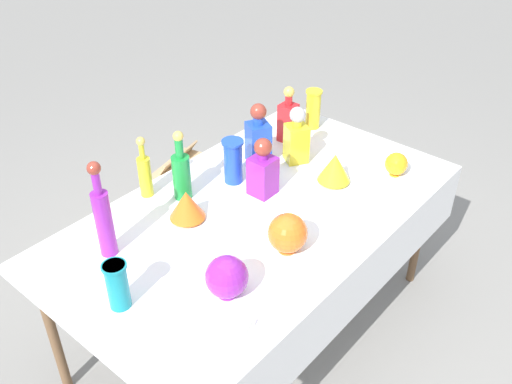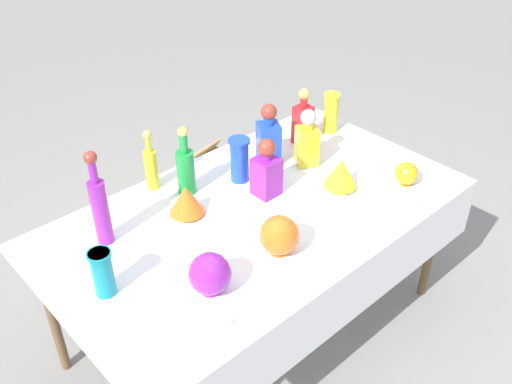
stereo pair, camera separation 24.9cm
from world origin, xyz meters
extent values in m
plane|color=gray|center=(0.00, 0.00, 0.00)|extent=(40.00, 40.00, 0.00)
cube|color=white|center=(0.00, 0.00, 0.74)|extent=(1.90, 1.08, 0.03)
cube|color=white|center=(0.00, -0.54, 0.61)|extent=(1.90, 0.01, 0.31)
cylinder|color=brown|center=(0.85, -0.44, 0.36)|extent=(0.04, 0.04, 0.73)
cylinder|color=brown|center=(-0.85, 0.44, 0.36)|extent=(0.04, 0.04, 0.73)
cylinder|color=brown|center=(0.85, 0.44, 0.36)|extent=(0.04, 0.04, 0.73)
cylinder|color=purple|center=(-0.60, 0.27, 0.91)|extent=(0.07, 0.07, 0.29)
cylinder|color=purple|center=(-0.60, 0.27, 1.10)|extent=(0.03, 0.03, 0.10)
sphere|color=maroon|center=(-0.60, 0.27, 1.16)|extent=(0.05, 0.05, 0.05)
cylinder|color=yellow|center=(-0.23, 0.47, 0.86)|extent=(0.06, 0.06, 0.19)
cylinder|color=yellow|center=(-0.23, 0.47, 0.99)|extent=(0.03, 0.03, 0.08)
sphere|color=gold|center=(-0.23, 0.47, 1.04)|extent=(0.04, 0.04, 0.04)
cylinder|color=#198C38|center=(-0.14, 0.33, 0.87)|extent=(0.08, 0.08, 0.21)
cylinder|color=#198C38|center=(-0.14, 0.33, 1.02)|extent=(0.04, 0.04, 0.09)
sphere|color=gold|center=(-0.14, 0.33, 1.08)|extent=(0.05, 0.05, 0.05)
cube|color=blue|center=(0.33, 0.26, 0.87)|extent=(0.14, 0.14, 0.21)
cylinder|color=blue|center=(0.33, 0.26, 0.99)|extent=(0.05, 0.05, 0.04)
sphere|color=maroon|center=(0.33, 0.26, 1.04)|extent=(0.08, 0.08, 0.08)
cube|color=yellow|center=(0.46, 0.13, 0.86)|extent=(0.14, 0.14, 0.19)
cylinder|color=yellow|center=(0.46, 0.13, 0.97)|extent=(0.05, 0.05, 0.04)
sphere|color=#B2B2B7|center=(0.46, 0.13, 1.02)|extent=(0.08, 0.08, 0.08)
cube|color=red|center=(0.59, 0.28, 0.87)|extent=(0.09, 0.09, 0.21)
cylinder|color=red|center=(0.59, 0.28, 1.00)|extent=(0.04, 0.04, 0.05)
sphere|color=gold|center=(0.59, 0.28, 1.04)|extent=(0.06, 0.06, 0.06)
cube|color=purple|center=(0.13, 0.07, 0.85)|extent=(0.11, 0.11, 0.19)
cylinder|color=purple|center=(0.13, 0.07, 0.96)|extent=(0.05, 0.05, 0.03)
sphere|color=maroon|center=(0.13, 0.07, 1.01)|extent=(0.08, 0.08, 0.08)
cylinder|color=blue|center=(0.11, 0.24, 0.87)|extent=(0.09, 0.09, 0.22)
cylinder|color=blue|center=(0.11, 0.24, 0.97)|extent=(0.10, 0.10, 0.01)
cylinder|color=yellow|center=(0.80, 0.27, 0.87)|extent=(0.08, 0.08, 0.22)
cylinder|color=yellow|center=(0.80, 0.27, 0.98)|extent=(0.09, 0.09, 0.01)
cylinder|color=teal|center=(-0.76, 0.00, 0.86)|extent=(0.08, 0.08, 0.19)
cylinder|color=teal|center=(-0.76, 0.00, 0.95)|extent=(0.09, 0.09, 0.01)
cylinder|color=yellow|center=(0.42, -0.13, 0.77)|extent=(0.09, 0.09, 0.01)
cone|color=yellow|center=(0.42, -0.13, 0.84)|extent=(0.16, 0.16, 0.14)
cylinder|color=orange|center=(-0.24, 0.19, 0.77)|extent=(0.08, 0.08, 0.01)
cone|color=orange|center=(-0.24, 0.19, 0.84)|extent=(0.16, 0.16, 0.13)
cylinder|color=orange|center=(0.66, -0.33, 0.76)|extent=(0.05, 0.05, 0.01)
sphere|color=orange|center=(0.66, -0.33, 0.82)|extent=(0.11, 0.11, 0.11)
cylinder|color=purple|center=(-0.47, -0.26, 0.76)|extent=(0.07, 0.07, 0.01)
sphere|color=purple|center=(-0.47, -0.26, 0.85)|extent=(0.16, 0.16, 0.16)
cylinder|color=orange|center=(-0.12, -0.27, 0.76)|extent=(0.07, 0.07, 0.01)
sphere|color=orange|center=(-0.12, -0.27, 0.85)|extent=(0.16, 0.16, 0.16)
cube|color=white|center=(-0.55, -0.44, 0.78)|extent=(0.06, 0.03, 0.03)
cube|color=white|center=(0.55, -0.47, 0.78)|extent=(0.05, 0.02, 0.04)
cube|color=tan|center=(0.55, 1.03, 0.15)|extent=(0.48, 0.45, 0.30)
cube|color=tan|center=(0.55, 1.14, 0.34)|extent=(0.38, 0.15, 0.09)
camera|label=1|loc=(-1.56, -1.33, 2.28)|focal=40.00mm
camera|label=2|loc=(-1.38, -1.51, 2.28)|focal=40.00mm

